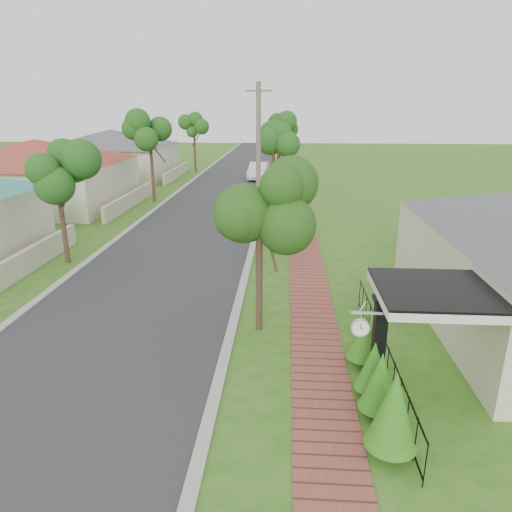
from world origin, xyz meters
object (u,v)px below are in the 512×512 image
(porch_post, at_px, (378,351))
(parked_car_red, at_px, (255,200))
(parked_car_white, at_px, (258,171))
(near_tree, at_px, (259,214))
(station_clock, at_px, (361,326))
(utility_pole, at_px, (258,166))

(porch_post, relative_size, parked_car_red, 0.62)
(porch_post, height_order, parked_car_white, porch_post)
(near_tree, height_order, station_clock, near_tree)
(utility_pole, bearing_deg, parked_car_red, 95.28)
(station_clock, bearing_deg, utility_pole, 103.70)
(parked_car_red, bearing_deg, parked_car_white, 92.22)
(parked_car_white, bearing_deg, utility_pole, -82.88)
(near_tree, bearing_deg, porch_post, -45.57)
(near_tree, distance_m, utility_pole, 9.33)
(porch_post, distance_m, station_clock, 1.06)
(near_tree, bearing_deg, utility_pole, 93.68)
(porch_post, relative_size, near_tree, 0.54)
(utility_pole, distance_m, station_clock, 13.35)
(parked_car_red, relative_size, station_clock, 5.68)
(parked_car_red, height_order, utility_pole, utility_pole)
(parked_car_white, height_order, near_tree, near_tree)
(parked_car_white, xyz_separation_m, utility_pole, (1.34, -21.99, 3.18))
(station_clock, bearing_deg, parked_car_white, 97.31)
(parked_car_white, bearing_deg, porch_post, -78.12)
(parked_car_red, distance_m, station_clock, 21.38)
(parked_car_red, relative_size, near_tree, 0.87)
(parked_car_white, height_order, utility_pole, utility_pole)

